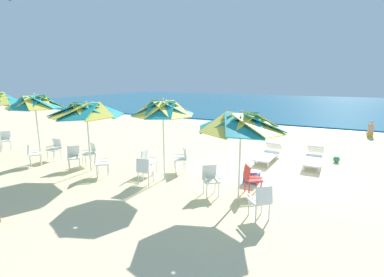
# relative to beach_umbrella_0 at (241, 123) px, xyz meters

# --- Properties ---
(ground_plane) EXTENTS (80.00, 80.00, 0.00)m
(ground_plane) POSITION_rel_beach_umbrella_0_xyz_m (0.62, 2.91, -2.17)
(ground_plane) COLOR beige
(sea) EXTENTS (80.00, 36.00, 0.10)m
(sea) POSITION_rel_beach_umbrella_0_xyz_m (0.62, 31.55, -2.12)
(sea) COLOR #19607F
(sea) RESTS_ON ground
(surf_foam) EXTENTS (80.00, 0.70, 0.01)m
(surf_foam) POSITION_rel_beach_umbrella_0_xyz_m (0.62, 13.25, -2.17)
(surf_foam) COLOR white
(surf_foam) RESTS_ON ground
(beach_umbrella_0) EXTENTS (2.32, 2.32, 2.51)m
(beach_umbrella_0) POSITION_rel_beach_umbrella_0_xyz_m (0.00, 0.00, 0.00)
(beach_umbrella_0) COLOR silver
(beach_umbrella_0) RESTS_ON ground
(plastic_chair_0) EXTENTS (0.63, 0.63, 0.87)m
(plastic_chair_0) POSITION_rel_beach_umbrella_0_xyz_m (0.77, -0.72, -1.68)
(plastic_chair_0) COLOR white
(plastic_chair_0) RESTS_ON ground
(plastic_chair_1) EXTENTS (0.63, 0.62, 0.87)m
(plastic_chair_1) POSITION_rel_beach_umbrella_0_xyz_m (0.16, 0.66, -1.68)
(plastic_chair_1) COLOR red
(plastic_chair_1) RESTS_ON ground
(plastic_chair_2) EXTENTS (0.63, 0.63, 0.87)m
(plastic_chair_2) POSITION_rel_beach_umbrella_0_xyz_m (-0.88, 0.11, -1.68)
(plastic_chair_2) COLOR white
(plastic_chair_2) RESTS_ON ground
(beach_umbrella_1) EXTENTS (2.04, 2.04, 2.70)m
(beach_umbrella_1) POSITION_rel_beach_umbrella_0_xyz_m (-2.72, 0.55, 0.17)
(beach_umbrella_1) COLOR silver
(beach_umbrella_1) RESTS_ON ground
(plastic_chair_3) EXTENTS (0.52, 0.49, 0.87)m
(plastic_chair_3) POSITION_rel_beach_umbrella_0_xyz_m (-3.53, 0.75, -1.68)
(plastic_chair_3) COLOR white
(plastic_chair_3) RESTS_ON ground
(plastic_chair_4) EXTENTS (0.52, 0.54, 0.87)m
(plastic_chair_4) POSITION_rel_beach_umbrella_0_xyz_m (-3.05, -0.09, -1.68)
(plastic_chair_4) COLOR white
(plastic_chair_4) RESTS_ON ground
(plastic_chair_5) EXTENTS (0.63, 0.62, 0.87)m
(plastic_chair_5) POSITION_rel_beach_umbrella_0_xyz_m (-2.65, 1.60, -1.68)
(plastic_chair_5) COLOR white
(plastic_chair_5) RESTS_ON ground
(beach_umbrella_2) EXTENTS (2.55, 2.55, 2.53)m
(beach_umbrella_2) POSITION_rel_beach_umbrella_0_xyz_m (-5.60, 0.10, 0.03)
(beach_umbrella_2) COLOR silver
(beach_umbrella_2) RESTS_ON ground
(plastic_chair_6) EXTENTS (0.63, 0.63, 0.87)m
(plastic_chair_6) POSITION_rel_beach_umbrella_0_xyz_m (-6.31, -0.01, -1.68)
(plastic_chair_6) COLOR white
(plastic_chair_6) RESTS_ON ground
(plastic_chair_7) EXTENTS (0.58, 0.60, 0.87)m
(plastic_chair_7) POSITION_rel_beach_umbrella_0_xyz_m (-6.18, 0.65, -1.68)
(plastic_chair_7) COLOR white
(plastic_chair_7) RESTS_ON ground
(plastic_chair_8) EXTENTS (0.63, 0.63, 0.87)m
(plastic_chair_8) POSITION_rel_beach_umbrella_0_xyz_m (-4.89, -0.12, -1.68)
(plastic_chair_8) COLOR white
(plastic_chair_8) RESTS_ON ground
(beach_umbrella_3) EXTENTS (2.10, 2.10, 2.74)m
(beach_umbrella_3) POSITION_rel_beach_umbrella_0_xyz_m (-8.32, 0.08, 0.19)
(beach_umbrella_3) COLOR silver
(beach_umbrella_3) RESTS_ON ground
(plastic_chair_9) EXTENTS (0.46, 0.49, 0.87)m
(plastic_chair_9) POSITION_rel_beach_umbrella_0_xyz_m (-8.00, 0.51, -1.68)
(plastic_chair_9) COLOR white
(plastic_chair_9) RESTS_ON ground
(plastic_chair_10) EXTENTS (0.61, 0.62, 0.87)m
(plastic_chair_10) POSITION_rel_beach_umbrella_0_xyz_m (-8.07, -0.42, -1.68)
(plastic_chair_10) COLOR white
(plastic_chair_10) RESTS_ON ground
(plastic_chair_11) EXTENTS (0.63, 0.62, 0.87)m
(plastic_chair_11) POSITION_rel_beach_umbrella_0_xyz_m (-11.59, 0.63, -1.68)
(plastic_chair_11) COLOR white
(plastic_chair_11) RESTS_ON ground
(sun_lounger_0) EXTENTS (0.66, 2.15, 0.62)m
(sun_lounger_0) POSITION_rel_beach_umbrella_0_xyz_m (1.60, 4.45, -1.89)
(sun_lounger_0) COLOR white
(sun_lounger_0) RESTS_ON ground
(sun_lounger_1) EXTENTS (0.79, 2.19, 0.62)m
(sun_lounger_1) POSITION_rel_beach_umbrella_0_xyz_m (-0.10, 4.24, -1.89)
(sun_lounger_1) COLOR white
(sun_lounger_1) RESTS_ON ground
(cooler_box) EXTENTS (0.50, 0.34, 0.40)m
(cooler_box) POSITION_rel_beach_umbrella_0_xyz_m (-0.05, 1.56, -1.97)
(cooler_box) COLOR blue
(cooler_box) RESTS_ON ground
(beach_ball) EXTENTS (0.25, 0.25, 0.25)m
(beach_ball) POSITION_rel_beach_umbrella_0_xyz_m (2.41, 5.27, -2.05)
(beach_ball) COLOR #2D8C4C
(beach_ball) RESTS_ON ground
(beachgoer_seated) EXTENTS (0.30, 0.93, 0.92)m
(beachgoer_seated) POSITION_rel_beach_umbrella_0_xyz_m (4.15, 11.97, -1.88)
(beachgoer_seated) COLOR yellow
(beachgoer_seated) RESTS_ON ground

